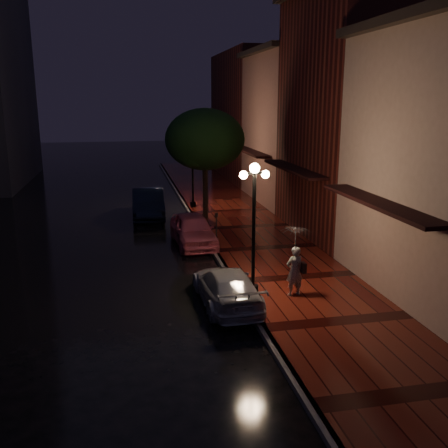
{
  "coord_description": "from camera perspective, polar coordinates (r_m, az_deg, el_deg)",
  "views": [
    {
      "loc": [
        -3.64,
        -19.87,
        6.37
      ],
      "look_at": [
        0.31,
        -0.43,
        1.4
      ],
      "focal_mm": 40.0,
      "sensor_mm": 36.0,
      "label": 1
    }
  ],
  "objects": [
    {
      "name": "curb",
      "position": [
        21.16,
        -1.06,
        -3.24
      ],
      "size": [
        0.25,
        60.0,
        0.15
      ],
      "primitive_type": "cube",
      "color": "#595451",
      "rests_on": "ground"
    },
    {
      "name": "parking_meter",
      "position": [
        22.62,
        -0.87,
        0.08
      ],
      "size": [
        0.14,
        0.12,
        1.24
      ],
      "rotation": [
        0.0,
        0.0,
        0.34
      ],
      "color": "black",
      "rests_on": "sidewalk"
    },
    {
      "name": "storefront_far",
      "position": [
        31.76,
        8.25,
        10.55
      ],
      "size": [
        5.0,
        8.0,
        9.0
      ],
      "primitive_type": "cube",
      "color": "#8C5951",
      "rests_on": "ground"
    },
    {
      "name": "woman_with_umbrella",
      "position": [
        16.13,
        8.15,
        -2.97
      ],
      "size": [
        0.96,
        0.98,
        2.32
      ],
      "rotation": [
        0.0,
        0.0,
        3.33
      ],
      "color": "silver",
      "rests_on": "sidewalk"
    },
    {
      "name": "pink_car",
      "position": [
        22.31,
        -3.56,
        -0.65
      ],
      "size": [
        1.9,
        4.26,
        1.42
      ],
      "primitive_type": "imported",
      "rotation": [
        0.0,
        0.0,
        0.05
      ],
      "color": "#C35065",
      "rests_on": "ground"
    },
    {
      "name": "streetlamp_far",
      "position": [
        29.38,
        -3.61,
        6.67
      ],
      "size": [
        0.96,
        0.36,
        4.31
      ],
      "color": "black",
      "rests_on": "sidewalk"
    },
    {
      "name": "streetlamp_near",
      "position": [
        15.85,
        3.43,
        0.28
      ],
      "size": [
        0.96,
        0.36,
        4.31
      ],
      "color": "black",
      "rests_on": "sidewalk"
    },
    {
      "name": "navy_car",
      "position": [
        27.88,
        -8.66,
        2.36
      ],
      "size": [
        1.82,
        4.85,
        1.58
      ],
      "primitive_type": "imported",
      "rotation": [
        0.0,
        0.0,
        -0.03
      ],
      "color": "black",
      "rests_on": "ground"
    },
    {
      "name": "storefront_mid",
      "position": [
        24.33,
        14.75,
        11.57
      ],
      "size": [
        5.0,
        8.0,
        11.0
      ],
      "primitive_type": "cube",
      "color": "#511914",
      "rests_on": "ground"
    },
    {
      "name": "storefront_extra",
      "position": [
        41.28,
        3.53,
        12.14
      ],
      "size": [
        5.0,
        12.0,
        10.0
      ],
      "primitive_type": "cube",
      "color": "#511914",
      "rests_on": "ground"
    },
    {
      "name": "street_tree",
      "position": [
        26.29,
        -2.18,
        9.42
      ],
      "size": [
        4.16,
        4.16,
        5.8
      ],
      "color": "black",
      "rests_on": "sidewalk"
    },
    {
      "name": "ground",
      "position": [
        21.18,
        -1.06,
        -3.44
      ],
      "size": [
        120.0,
        120.0,
        0.0
      ],
      "primitive_type": "plane",
      "color": "black",
      "rests_on": "ground"
    },
    {
      "name": "sidewalk",
      "position": [
        21.66,
        4.81,
        -2.88
      ],
      "size": [
        4.5,
        60.0,
        0.15
      ],
      "primitive_type": "cube",
      "color": "#410F0B",
      "rests_on": "ground"
    },
    {
      "name": "silver_car",
      "position": [
        15.9,
        0.32,
        -7.21
      ],
      "size": [
        1.81,
        4.19,
        1.2
      ],
      "primitive_type": "imported",
      "rotation": [
        0.0,
        0.0,
        3.17
      ],
      "color": "#A2A3AA",
      "rests_on": "ground"
    }
  ]
}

